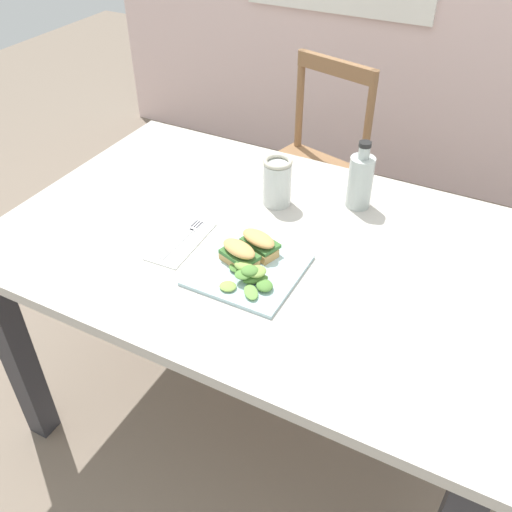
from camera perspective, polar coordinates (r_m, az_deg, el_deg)
The scene contains 11 objects.
ground_plane at distance 1.90m, azimuth 1.15°, elevation -19.36°, with size 7.63×7.63×0.00m, color #7A6B5B.
dining_table at distance 1.52m, azimuth 0.88°, elevation -1.81°, with size 1.38×0.91×0.74m.
chair_wooden_far at distance 2.36m, azimuth 5.42°, elevation 8.72°, with size 0.49×0.49×0.87m.
plate_lunch at distance 1.35m, azimuth -0.79°, elevation -1.44°, with size 0.24×0.24×0.01m, color silver.
sandwich_half_front at distance 1.34m, azimuth -1.72°, elevation 0.23°, with size 0.11×0.09×0.06m.
sandwich_half_back at distance 1.37m, azimuth 0.29°, elevation 1.29°, with size 0.11×0.09×0.06m.
salad_mixed_greens at distance 1.29m, azimuth -0.60°, elevation -2.07°, with size 0.14×0.11×0.04m.
napkin_folded at distance 1.46m, azimuth -7.63°, elevation 1.53°, with size 0.10×0.21×0.00m, color white.
fork_on_napkin at distance 1.47m, azimuth -7.27°, elevation 2.00°, with size 0.03×0.19×0.00m.
bottle_cold_brew at distance 1.57m, azimuth 10.55°, elevation 7.27°, with size 0.07×0.07×0.20m.
mason_jar_iced_tea at distance 1.56m, azimuth 2.17°, elevation 7.33°, with size 0.08×0.08×0.14m.
Camera 1 is at (0.44, -0.92, 1.61)m, focal length 39.26 mm.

